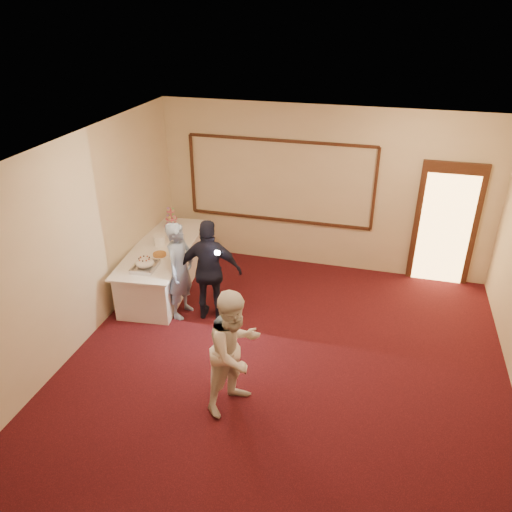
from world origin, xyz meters
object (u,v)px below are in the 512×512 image
(guest, at_px, (210,271))
(pavlova_tray, at_px, (145,264))
(man, at_px, (180,270))
(plate_stack_a, at_px, (159,240))
(plate_stack_b, at_px, (179,236))
(buffet_table, at_px, (164,266))
(woman, at_px, (235,351))
(cupcake_stand, at_px, (171,219))
(tart, at_px, (160,255))

(guest, bearing_deg, pavlova_tray, -5.02)
(pavlova_tray, distance_m, man, 0.58)
(plate_stack_a, relative_size, plate_stack_b, 1.10)
(plate_stack_a, height_order, plate_stack_b, plate_stack_a)
(buffet_table, distance_m, woman, 3.24)
(cupcake_stand, distance_m, woman, 4.00)
(plate_stack_b, xyz_separation_m, man, (0.46, -1.07, -0.05))
(guest, bearing_deg, man, -3.96)
(buffet_table, xyz_separation_m, pavlova_tray, (0.07, -0.80, 0.46))
(cupcake_stand, height_order, plate_stack_a, cupcake_stand)
(pavlova_tray, relative_size, tart, 2.02)
(woman, bearing_deg, man, 68.09)
(pavlova_tray, height_order, tart, pavlova_tray)
(buffet_table, relative_size, pavlova_tray, 5.06)
(plate_stack_a, xyz_separation_m, man, (0.72, -0.81, -0.05))
(tart, bearing_deg, cupcake_stand, 104.28)
(tart, bearing_deg, man, -37.40)
(cupcake_stand, xyz_separation_m, guest, (1.32, -1.54, -0.08))
(buffet_table, height_order, pavlova_tray, pavlova_tray)
(pavlova_tray, xyz_separation_m, man, (0.58, 0.04, -0.05))
(buffet_table, bearing_deg, man, -49.22)
(tart, height_order, guest, guest)
(plate_stack_b, distance_m, man, 1.16)
(man, xyz_separation_m, woman, (1.42, -1.70, 0.01))
(cupcake_stand, bearing_deg, buffet_table, -77.20)
(tart, relative_size, woman, 0.16)
(cupcake_stand, distance_m, plate_stack_a, 0.79)
(woman, bearing_deg, cupcake_stand, 62.70)
(pavlova_tray, height_order, guest, guest)
(plate_stack_a, bearing_deg, woman, -49.49)
(buffet_table, relative_size, plate_stack_b, 14.27)
(woman, bearing_deg, guest, 56.52)
(buffet_table, bearing_deg, plate_stack_b, 58.61)
(buffet_table, relative_size, guest, 1.55)
(pavlova_tray, height_order, plate_stack_a, pavlova_tray)
(cupcake_stand, relative_size, man, 0.25)
(cupcake_stand, relative_size, woman, 0.25)
(plate_stack_b, height_order, tart, plate_stack_b)
(pavlova_tray, xyz_separation_m, plate_stack_a, (-0.15, 0.85, 0.01))
(cupcake_stand, xyz_separation_m, man, (0.84, -1.59, -0.11))
(buffet_table, relative_size, cupcake_stand, 6.35)
(buffet_table, bearing_deg, guest, -31.92)
(cupcake_stand, xyz_separation_m, tart, (0.30, -1.18, -0.12))
(buffet_table, xyz_separation_m, guest, (1.13, -0.70, 0.45))
(plate_stack_b, bearing_deg, plate_stack_a, -136.07)
(plate_stack_a, xyz_separation_m, tart, (0.18, -0.40, -0.06))
(pavlova_tray, bearing_deg, woman, -39.69)
(pavlova_tray, xyz_separation_m, woman, (2.00, -1.66, -0.03))
(pavlova_tray, relative_size, plate_stack_b, 2.82)
(cupcake_stand, distance_m, tart, 1.22)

